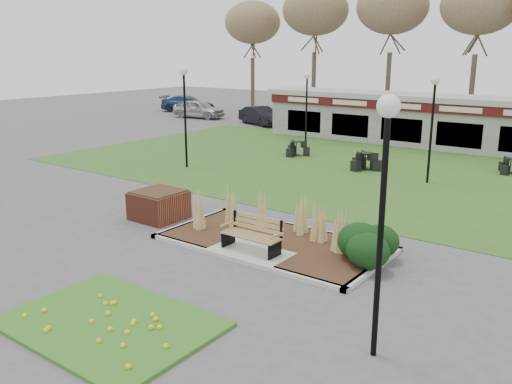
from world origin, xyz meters
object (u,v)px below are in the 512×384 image
Objects in this scene: bistro_set_c at (365,164)px; bistro_set_d at (510,168)px; car_black at (261,116)px; car_blue at (188,104)px; brick_planter at (159,205)px; food_pavilion at (468,123)px; lamp_post_mid_left at (184,95)px; lamp_post_far_left at (307,94)px; car_silver at (199,109)px; bistro_set_b at (362,164)px; park_bench at (253,234)px; lamp_post_mid_right at (433,106)px; lamp_post_near_right at (385,171)px; bistro_set_a at (296,151)px.

bistro_set_c is 1.19× the size of bistro_set_d.
car_blue reaches higher than car_black.
bistro_set_c is (2.19, 10.85, -0.19)m from brick_planter.
food_pavilion is at bearing 76.94° from brick_planter.
bistro_set_c is (7.00, 4.47, -3.10)m from lamp_post_mid_left.
bistro_set_d is (10.44, 0.38, -2.83)m from lamp_post_far_left.
bistro_set_d is 0.28× the size of car_silver.
car_silver reaches higher than bistro_set_b.
car_silver is (-24.97, 6.89, 0.49)m from bistro_set_d.
lamp_post_far_left is at bearing 101.17° from brick_planter.
brick_planter is at bearing 170.31° from park_bench.
car_silver is 0.89× the size of car_blue.
car_blue is (-25.56, 4.87, -0.77)m from food_pavilion.
lamp_post_near_right is at bearing -74.45° from lamp_post_mid_right.
lamp_post_mid_right reaches higher than car_black.
car_silver is at bearing 164.57° from bistro_set_d.
brick_planter is 11.72m from lamp_post_mid_right.
car_black is at bearing -100.01° from car_silver.
lamp_post_mid_right is at bearing -13.66° from bistro_set_a.
lamp_post_near_right is 16.22m from bistro_set_c.
car_silver is (-15.00, 8.99, 0.47)m from bistro_set_a.
park_bench reaches higher than bistro_set_b.
bistro_set_c is (4.40, -1.05, 0.02)m from bistro_set_a.
lamp_post_near_right reaches higher than lamp_post_mid_right.
car_blue is at bearing 136.11° from park_bench.
bistro_set_c is (-3.21, 0.80, -2.92)m from lamp_post_mid_right.
brick_planter is at bearing 159.30° from lamp_post_near_right.
bistro_set_c is (-2.21, 11.60, -0.30)m from park_bench.
lamp_post_mid_left is 15.03m from bistro_set_d.
food_pavilion is 26.03m from car_blue.
park_bench is 0.39× the size of lamp_post_mid_right.
lamp_post_mid_right reaches higher than car_blue.
food_pavilion reaches higher than car_silver.
bistro_set_d is at bearing 28.18° from bistro_set_b.
bistro_set_a is 4.33m from bistro_set_b.
bistro_set_b is 15.99m from car_black.
lamp_post_far_left is 21.25m from car_blue.
bistro_set_a is 0.32× the size of car_silver.
brick_planter is at bearing -147.41° from car_silver.
bistro_set_a is at bearing 126.51° from lamp_post_near_right.
bistro_set_d is (7.76, 13.99, -0.23)m from brick_planter.
lamp_post_mid_right is 3.18× the size of bistro_set_a.
car_silver is (-21.61, 1.92, -0.74)m from food_pavilion.
car_black is at bearing 112.79° from lamp_post_mid_left.
brick_planter reaches higher than bistro_set_c.
bistro_set_b is (4.69, -2.70, -2.81)m from lamp_post_far_left.
lamp_post_mid_right is 3.31× the size of bistro_set_b.
lamp_post_mid_right is 1.02× the size of car_silver.
lamp_post_mid_right is 30.03m from car_blue.
park_bench is 14.27m from bistro_set_a.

